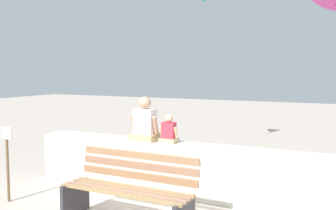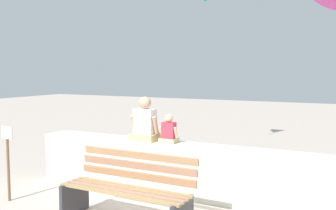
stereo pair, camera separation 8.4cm
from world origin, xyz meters
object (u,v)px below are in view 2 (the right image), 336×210
(park_bench, at_px, (128,190))
(person_adult, at_px, (145,123))
(sign_post, at_px, (8,156))
(person_child, at_px, (169,132))

(park_bench, relative_size, person_adult, 2.42)
(park_bench, relative_size, sign_post, 1.56)
(park_bench, bearing_deg, person_child, 94.41)
(person_adult, xyz_separation_m, sign_post, (-1.50, -1.45, -0.41))
(sign_post, bearing_deg, person_adult, 44.12)
(sign_post, bearing_deg, park_bench, 2.97)
(park_bench, relative_size, person_child, 3.82)
(park_bench, distance_m, person_adult, 1.59)
(person_child, bearing_deg, park_bench, -85.59)
(person_adult, distance_m, person_child, 0.45)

